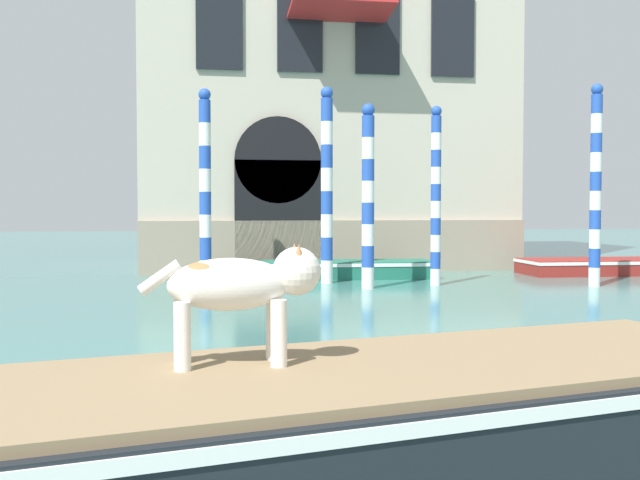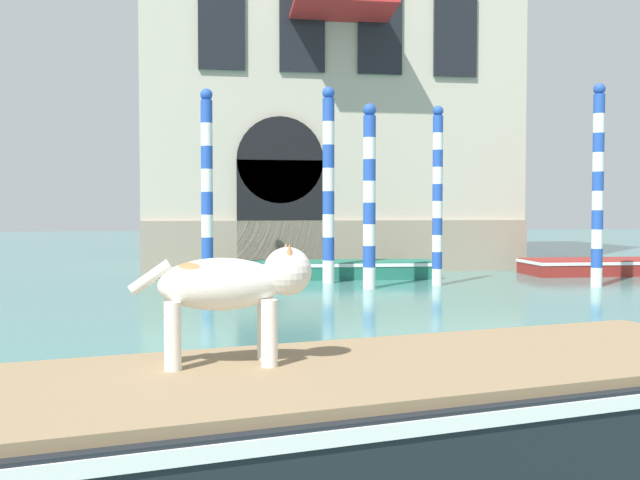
{
  "view_description": "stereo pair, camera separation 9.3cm",
  "coord_description": "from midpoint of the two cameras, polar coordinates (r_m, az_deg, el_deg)",
  "views": [
    {
      "loc": [
        -3.62,
        2.73,
        1.72
      ],
      "look_at": [
        -1.56,
        14.71,
        1.2
      ],
      "focal_mm": 42.0,
      "sensor_mm": 36.0,
      "label": 1
    },
    {
      "loc": [
        -3.53,
        2.71,
        1.72
      ],
      "look_at": [
        -1.56,
        14.71,
        1.2
      ],
      "focal_mm": 42.0,
      "sensor_mm": 36.0,
      "label": 2
    }
  ],
  "objects": [
    {
      "name": "mooring_pole_4",
      "position": [
        15.93,
        3.95,
        3.4
      ],
      "size": [
        0.28,
        0.28,
        3.93
      ],
      "color": "white",
      "rests_on": "ground_plane"
    },
    {
      "name": "boat_moored_far",
      "position": [
        21.07,
        22.24,
        -1.84
      ],
      "size": [
        5.25,
        1.79,
        0.4
      ],
      "rotation": [
        0.0,
        0.0,
        -0.03
      ],
      "color": "maroon",
      "rests_on": "ground_plane"
    },
    {
      "name": "mooring_pole_3",
      "position": [
        17.37,
        -8.46,
        4.16
      ],
      "size": [
        0.28,
        0.28,
        4.45
      ],
      "color": "white",
      "rests_on": "ground_plane"
    },
    {
      "name": "mooring_pole_2",
      "position": [
        17.06,
        0.81,
        4.26
      ],
      "size": [
        0.28,
        0.28,
        4.47
      ],
      "color": "white",
      "rests_on": "ground_plane"
    },
    {
      "name": "boat_foreground",
      "position": [
        4.73,
        1.05,
        -13.85
      ],
      "size": [
        6.79,
        3.28,
        0.74
      ],
      "rotation": [
        0.0,
        0.0,
        0.21
      ],
      "color": "black",
      "rests_on": "ground_plane"
    },
    {
      "name": "mooring_pole_0",
      "position": [
        16.74,
        9.1,
        3.39
      ],
      "size": [
        0.23,
        0.23,
        3.97
      ],
      "color": "white",
      "rests_on": "ground_plane"
    },
    {
      "name": "boat_moored_near_palazzo",
      "position": [
        18.37,
        0.94,
        -2.22
      ],
      "size": [
        5.26,
        1.67,
        0.42
      ],
      "rotation": [
        0.0,
        0.0,
        -0.06
      ],
      "color": "#1E6651",
      "rests_on": "ground_plane"
    },
    {
      "name": "mooring_pole_1",
      "position": [
        17.38,
        20.56,
        3.98
      ],
      "size": [
        0.25,
        0.25,
        4.42
      ],
      "color": "white",
      "rests_on": "ground_plane"
    },
    {
      "name": "dog_on_deck",
      "position": [
        4.69,
        -6.05,
        -3.5
      ],
      "size": [
        1.14,
        0.35,
        0.75
      ],
      "rotation": [
        0.0,
        0.0,
        0.03
      ],
      "color": "silver",
      "rests_on": "boat_foreground"
    }
  ]
}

